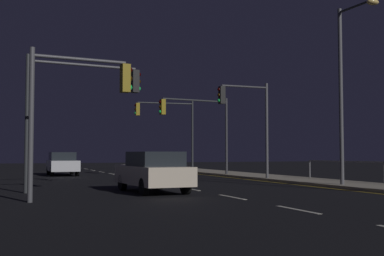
{
  "coord_description": "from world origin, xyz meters",
  "views": [
    {
      "loc": [
        -7.35,
        -2.19,
        1.52
      ],
      "look_at": [
        0.85,
        19.0,
        2.69
      ],
      "focal_mm": 45.59,
      "sensor_mm": 36.0,
      "label": 1
    }
  ],
  "objects_px": {
    "traffic_light_far_center": "(246,111)",
    "traffic_light_far_left": "(80,96)",
    "street_lamp_median": "(346,77)",
    "car": "(153,171)",
    "car_oncoming": "(62,163)",
    "traffic_light_mid_left": "(168,120)",
    "traffic_light_far_right": "(197,119)",
    "traffic_light_near_left": "(79,96)"
  },
  "relations": [
    {
      "from": "car",
      "to": "traffic_light_far_left",
      "type": "relative_size",
      "value": 0.84
    },
    {
      "from": "traffic_light_far_left",
      "to": "traffic_light_far_center",
      "type": "bearing_deg",
      "value": 23.0
    },
    {
      "from": "traffic_light_far_right",
      "to": "traffic_light_near_left",
      "type": "bearing_deg",
      "value": -125.56
    },
    {
      "from": "traffic_light_far_left",
      "to": "street_lamp_median",
      "type": "relative_size",
      "value": 0.68
    },
    {
      "from": "car",
      "to": "traffic_light_far_center",
      "type": "height_order",
      "value": "traffic_light_far_center"
    },
    {
      "from": "traffic_light_far_center",
      "to": "car",
      "type": "bearing_deg",
      "value": -141.19
    },
    {
      "from": "traffic_light_far_center",
      "to": "traffic_light_far_left",
      "type": "distance_m",
      "value": 10.35
    },
    {
      "from": "traffic_light_far_center",
      "to": "traffic_light_far_left",
      "type": "relative_size",
      "value": 0.99
    },
    {
      "from": "traffic_light_far_left",
      "to": "traffic_light_far_right",
      "type": "height_order",
      "value": "traffic_light_far_left"
    },
    {
      "from": "traffic_light_far_center",
      "to": "street_lamp_median",
      "type": "height_order",
      "value": "street_lamp_median"
    },
    {
      "from": "car_oncoming",
      "to": "traffic_light_mid_left",
      "type": "height_order",
      "value": "traffic_light_mid_left"
    },
    {
      "from": "traffic_light_far_center",
      "to": "traffic_light_near_left",
      "type": "distance_m",
      "value": 12.74
    },
    {
      "from": "traffic_light_far_left",
      "to": "car_oncoming",
      "type": "bearing_deg",
      "value": 86.33
    },
    {
      "from": "car_oncoming",
      "to": "traffic_light_far_right",
      "type": "bearing_deg",
      "value": -34.18
    },
    {
      "from": "street_lamp_median",
      "to": "traffic_light_mid_left",
      "type": "bearing_deg",
      "value": 96.48
    },
    {
      "from": "car_oncoming",
      "to": "street_lamp_median",
      "type": "bearing_deg",
      "value": -58.8
    },
    {
      "from": "traffic_light_far_right",
      "to": "street_lamp_median",
      "type": "bearing_deg",
      "value": -78.1
    },
    {
      "from": "traffic_light_far_center",
      "to": "traffic_light_far_left",
      "type": "xyz_separation_m",
      "value": [
        -9.53,
        -4.04,
        -0.03
      ]
    },
    {
      "from": "car_oncoming",
      "to": "street_lamp_median",
      "type": "relative_size",
      "value": 0.56
    },
    {
      "from": "street_lamp_median",
      "to": "car_oncoming",
      "type": "bearing_deg",
      "value": 121.2
    },
    {
      "from": "traffic_light_far_right",
      "to": "car_oncoming",
      "type": "bearing_deg",
      "value": 145.82
    },
    {
      "from": "car",
      "to": "traffic_light_mid_left",
      "type": "bearing_deg",
      "value": 70.03
    },
    {
      "from": "car",
      "to": "traffic_light_mid_left",
      "type": "distance_m",
      "value": 19.14
    },
    {
      "from": "car",
      "to": "traffic_light_far_left",
      "type": "bearing_deg",
      "value": 149.09
    },
    {
      "from": "car",
      "to": "traffic_light_far_right",
      "type": "xyz_separation_m",
      "value": [
        6.11,
        10.77,
        2.9
      ]
    },
    {
      "from": "traffic_light_far_center",
      "to": "traffic_light_far_right",
      "type": "relative_size",
      "value": 1.05
    },
    {
      "from": "traffic_light_near_left",
      "to": "traffic_light_mid_left",
      "type": "height_order",
      "value": "traffic_light_mid_left"
    },
    {
      "from": "traffic_light_near_left",
      "to": "traffic_light_mid_left",
      "type": "distance_m",
      "value": 22.11
    },
    {
      "from": "traffic_light_far_center",
      "to": "street_lamp_median",
      "type": "distance_m",
      "value": 6.67
    },
    {
      "from": "traffic_light_far_left",
      "to": "traffic_light_near_left",
      "type": "relative_size",
      "value": 1.1
    },
    {
      "from": "traffic_light_far_left",
      "to": "traffic_light_mid_left",
      "type": "xyz_separation_m",
      "value": [
        9.02,
        16.19,
        0.27
      ]
    },
    {
      "from": "traffic_light_far_right",
      "to": "traffic_light_near_left",
      "type": "relative_size",
      "value": 1.04
    },
    {
      "from": "traffic_light_far_right",
      "to": "street_lamp_median",
      "type": "relative_size",
      "value": 0.64
    },
    {
      "from": "car_oncoming",
      "to": "traffic_light_mid_left",
      "type": "bearing_deg",
      "value": 11.81
    },
    {
      "from": "traffic_light_far_center",
      "to": "street_lamp_median",
      "type": "xyz_separation_m",
      "value": [
        1.6,
        -6.39,
        1.03
      ]
    },
    {
      "from": "traffic_light_far_right",
      "to": "traffic_light_near_left",
      "type": "height_order",
      "value": "traffic_light_far_right"
    },
    {
      "from": "traffic_light_far_right",
      "to": "car",
      "type": "bearing_deg",
      "value": -119.57
    },
    {
      "from": "car_oncoming",
      "to": "traffic_light_far_right",
      "type": "height_order",
      "value": "traffic_light_far_right"
    },
    {
      "from": "traffic_light_far_center",
      "to": "traffic_light_far_right",
      "type": "bearing_deg",
      "value": 99.17
    },
    {
      "from": "traffic_light_far_right",
      "to": "street_lamp_median",
      "type": "height_order",
      "value": "street_lamp_median"
    },
    {
      "from": "car_oncoming",
      "to": "traffic_light_far_center",
      "type": "xyz_separation_m",
      "value": [
        8.6,
        -10.45,
        2.98
      ]
    },
    {
      "from": "traffic_light_far_right",
      "to": "traffic_light_mid_left",
      "type": "height_order",
      "value": "traffic_light_mid_left"
    }
  ]
}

